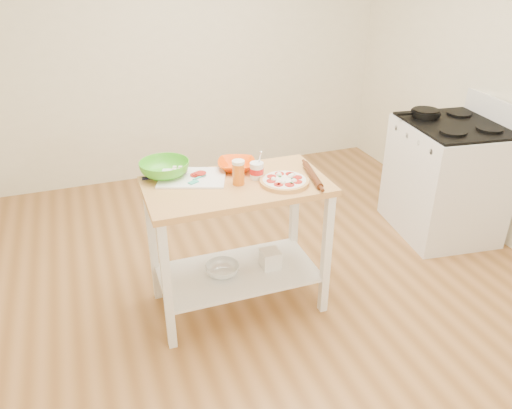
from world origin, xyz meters
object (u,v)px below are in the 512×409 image
Objects in this scene: orange_bowl at (236,165)px; shelf_bin at (270,259)px; cutting_board at (192,177)px; shelf_glass_bowl at (222,270)px; spatula at (197,180)px; prep_island at (237,220)px; knife at (158,177)px; yogurt_tub at (257,171)px; skillet at (425,113)px; green_bowl at (165,169)px; beer_pint at (238,172)px; pizza at (284,181)px; gas_stove at (446,178)px; rolling_pin at (312,175)px.

shelf_bin is (0.15, -0.22, -0.61)m from orange_bowl.
shelf_glass_bowl is at bearing -31.24° from cutting_board.
prep_island is at bearing -52.27° from spatula.
yogurt_tub reaches higher than knife.
skillet is 2.25m from knife.
green_bowl is at bearing 155.60° from shelf_bin.
skillet is at bearing 18.98° from beer_pint.
skillet is 2.20m from green_bowl.
green_bowl reaches higher than shelf_glass_bowl.
shelf_bin is (0.08, -0.04, -0.63)m from yogurt_tub.
yogurt_tub is (0.36, -0.07, 0.04)m from spatula.
pizza is at bearing -7.85° from cutting_board.
green_bowl is 2.04× the size of beer_pint.
cutting_board is at bearing 152.17° from pizza.
shelf_bin is (0.45, -0.18, -0.59)m from cutting_board.
shelf_bin is at bearing -5.26° from prep_island.
gas_stove is 1.75m from shelf_bin.
orange_bowl is 0.19m from yogurt_tub.
prep_island is 0.40m from pizza.
yogurt_tub is 0.34m from rolling_pin.
gas_stove reaches higher than shelf_bin.
spatula is 0.24m from knife.
green_bowl is 0.47m from beer_pint.
shelf_bin is at bearing -43.13° from spatula.
cutting_board is 0.74m from rolling_pin.
cutting_board is at bearing 128.78° from shelf_glass_bowl.
skillet reaches higher than shelf_glass_bowl.
pizza is 0.36m from orange_bowl.
yogurt_tub is (-1.78, -0.35, 0.48)m from gas_stove.
shelf_bin is at bearing -29.09° from yogurt_tub.
beer_pint is at bearing 170.64° from rolling_pin.
beer_pint is at bearing -16.30° from cutting_board.
pizza is 0.74m from green_bowl.
cutting_board is at bearing 158.01° from shelf_bin.
gas_stove is 9.20× the size of shelf_bin.
orange_bowl is at bearing 48.66° from shelf_glass_bowl.
yogurt_tub is at bearing -14.93° from knife.
orange_bowl is 1.30× the size of yogurt_tub.
pizza is 0.73m from shelf_glass_bowl.
beer_pint reaches higher than green_bowl.
skillet reaches higher than prep_island.
gas_stove is 3.74× the size of pizza.
rolling_pin is at bearing 3.86° from pizza.
spatula is (0.01, -0.06, 0.01)m from cutting_board.
skillet is at bearing -13.97° from spatula.
gas_stove is 0.57m from skillet.
skillet is at bearing 12.99° from orange_bowl.
gas_stove reaches higher than cutting_board.
shelf_bin is at bearing -16.32° from knife.
orange_bowl reaches higher than prep_island.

